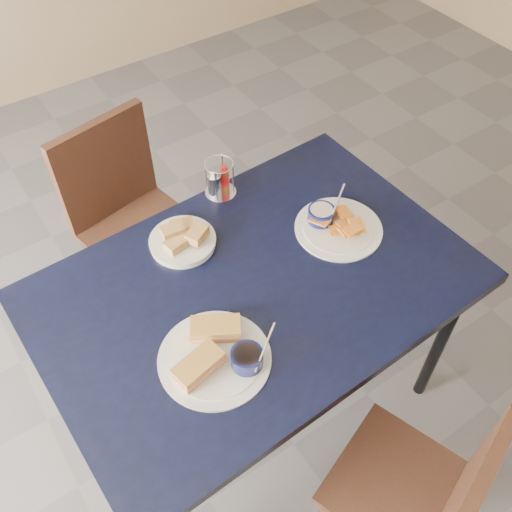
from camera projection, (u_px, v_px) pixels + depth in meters
ground at (249, 383)px, 2.36m from camera, size 6.00×6.00×0.00m
dining_table at (255, 295)px, 1.80m from camera, size 1.35×0.93×0.75m
chair_near at (418, 498)px, 1.62m from camera, size 0.47×0.47×0.80m
chair_far at (130, 208)px, 2.31m from camera, size 0.48×0.47×0.88m
sandwich_plate at (217, 353)px, 1.57m from camera, size 0.32×0.32×0.12m
plantain_plate at (333, 223)px, 1.89m from camera, size 0.29×0.29×0.12m
bread_basket at (183, 239)px, 1.84m from camera, size 0.21×0.21×0.07m
condiment_caddy at (219, 181)px, 1.97m from camera, size 0.11×0.11×0.14m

